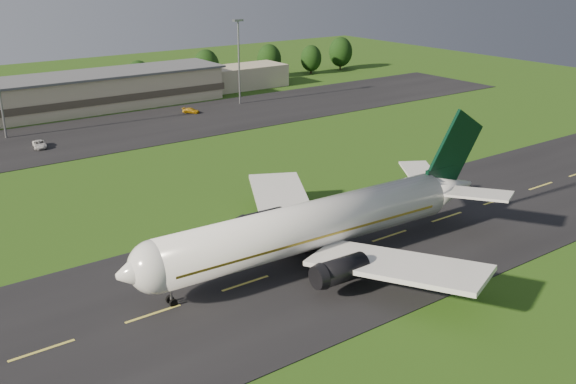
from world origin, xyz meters
TOP-DOWN VIEW (x-y plane):
  - ground at (0.00, 0.00)m, footprint 360.00×360.00m
  - taxiway at (0.00, 0.00)m, footprint 220.00×30.00m
  - airliner at (20.74, -0.03)m, footprint 51.29×42.15m
  - light_mast_east at (60.00, 80.00)m, footprint 2.40×1.20m
  - tree_line at (42.98, 106.52)m, footprint 197.33×8.93m
  - service_vehicle_c at (8.35, 68.65)m, footprint 2.97×5.15m
  - service_vehicle_d at (45.27, 77.78)m, footprint 3.79×4.17m

SIDE VIEW (x-z plane):
  - ground at x=0.00m, z-range 0.00..0.00m
  - taxiway at x=0.00m, z-range 0.00..0.10m
  - service_vehicle_d at x=45.27m, z-range 0.10..1.27m
  - service_vehicle_c at x=8.35m, z-range 0.10..1.45m
  - airliner at x=20.74m, z-range -3.13..12.45m
  - tree_line at x=42.98m, z-range -0.08..10.21m
  - light_mast_east at x=60.00m, z-range 2.56..22.91m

